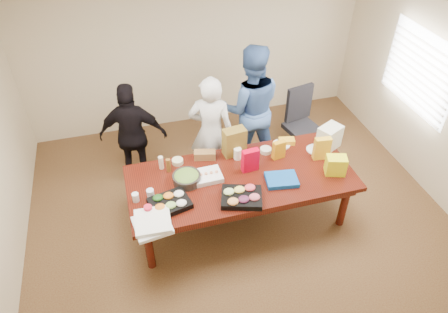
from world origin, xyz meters
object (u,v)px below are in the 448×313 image
object	(u,v)px
office_chair	(302,126)
person_center	(211,132)
salad_bowl	(187,179)
person_right	(250,108)
sheet_cake	(206,176)
conference_table	(240,198)

from	to	relation	value
office_chair	person_center	bearing A→B (deg)	175.13
office_chair	salad_bowl	size ratio (longest dim) A/B	3.08
person_right	person_center	bearing A→B (deg)	35.04
sheet_cake	salad_bowl	size ratio (longest dim) A/B	1.10
person_center	salad_bowl	bearing A→B (deg)	78.25
office_chair	person_right	size ratio (longest dim) A/B	0.55
office_chair	salad_bowl	distance (m)	2.25
sheet_cake	person_center	bearing A→B (deg)	69.88
salad_bowl	person_right	bearing A→B (deg)	42.86
person_right	sheet_cake	xyz separation A→B (m)	(-0.92, -1.07, -0.17)
conference_table	sheet_cake	bearing A→B (deg)	168.65
person_center	person_right	size ratio (longest dim) A/B	0.88
conference_table	office_chair	world-z (taller)	office_chair
conference_table	sheet_cake	size ratio (longest dim) A/B	7.43
office_chair	person_center	size ratio (longest dim) A/B	0.62
office_chair	salad_bowl	world-z (taller)	office_chair
office_chair	person_center	distance (m)	1.54
sheet_cake	conference_table	bearing A→B (deg)	-12.88
conference_table	office_chair	bearing A→B (deg)	39.13
office_chair	person_center	xyz separation A→B (m)	(-1.49, -0.20, 0.32)
person_right	sheet_cake	size ratio (longest dim) A/B	5.08
office_chair	sheet_cake	world-z (taller)	office_chair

